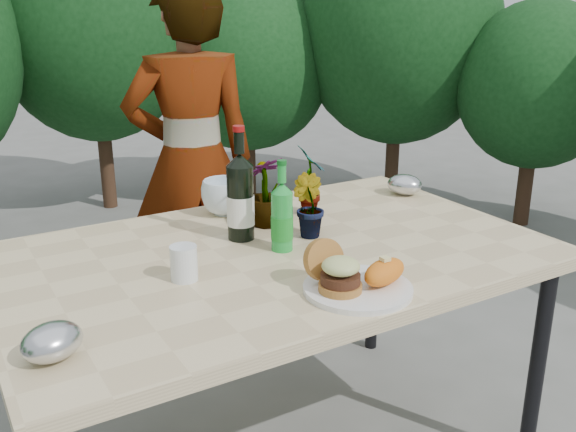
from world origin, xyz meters
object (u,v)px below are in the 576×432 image
wine_bottle (240,198)px  person (192,162)px  dinner_plate (358,289)px  patio_table (274,268)px

wine_bottle → person: person is taller
dinner_plate → person: size_ratio=0.18×
dinner_plate → wine_bottle: bearing=99.8°
person → patio_table: bearing=94.3°
dinner_plate → person: 1.37m
patio_table → person: bearing=81.1°
person → dinner_plate: bearing=98.4°
patio_table → wine_bottle: (-0.04, 0.14, 0.19)m
patio_table → dinner_plate: dinner_plate is taller
dinner_plate → wine_bottle: 0.51m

